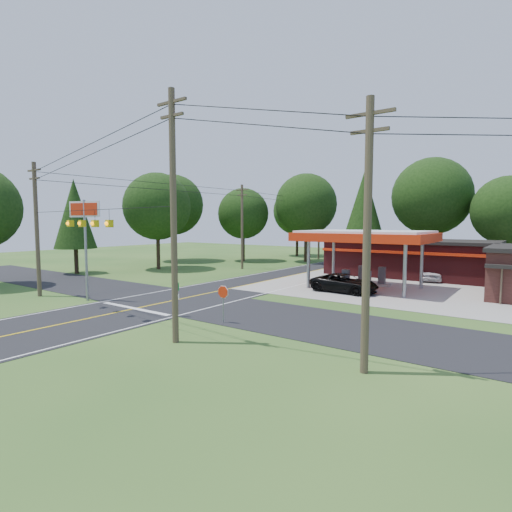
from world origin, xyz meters
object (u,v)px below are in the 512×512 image
Objects in this scene: suv_car at (344,283)px; sedan_car at (431,272)px; octagonal_stop_sign at (223,295)px; big_stop_sign at (85,226)px; gas_canopy at (365,238)px.

sedan_car is (4.04, 11.00, 0.05)m from suv_car.
octagonal_stop_sign is (-5.54, -24.01, 0.78)m from sedan_car.
big_stop_sign reaches higher than suv_car.
sedan_car is at bearing -17.40° from suv_car.
big_stop_sign is at bearing -176.04° from octagonal_stop_sign.
suv_car is at bearing -99.46° from gas_canopy.
gas_canopy is 9.42m from sedan_car.
suv_car is 2.50× the size of octagonal_stop_sign.
octagonal_stop_sign is at bearing -116.25° from sedan_car.
octagonal_stop_sign is at bearing -97.12° from gas_canopy.
sedan_car is (3.54, 8.00, -3.48)m from gas_canopy.
sedan_car is 30.75m from big_stop_sign.
suv_car is 0.74× the size of big_stop_sign.
gas_canopy is 16.36m from octagonal_stop_sign.
big_stop_sign is at bearing -129.73° from gas_canopy.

